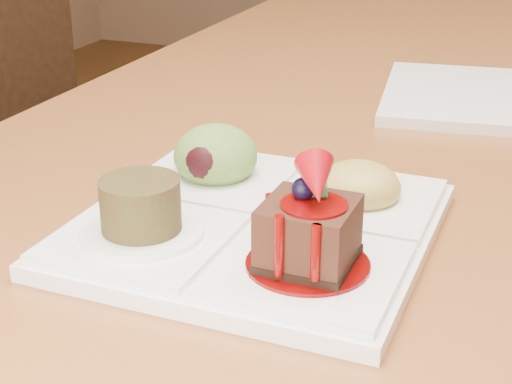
% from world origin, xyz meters
% --- Properties ---
extents(sampler_plate, '(0.25, 0.25, 0.10)m').
position_xyz_m(sampler_plate, '(-0.16, -0.48, 0.77)').
color(sampler_plate, white).
rests_on(sampler_plate, dining_table).
extents(second_plate, '(0.26, 0.26, 0.01)m').
position_xyz_m(second_plate, '(-0.04, -0.08, 0.76)').
color(second_plate, white).
rests_on(second_plate, dining_table).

